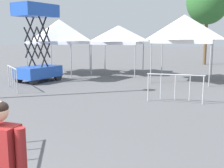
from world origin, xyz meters
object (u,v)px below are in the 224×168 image
canopy_tent_far_left (59,32)px  canopy_tent_behind_right (184,29)px  crowd_barrier_near_person (175,83)px  crowd_barrier_by_lift (12,74)px  tree_behind_tents_center (208,1)px  scissor_lift (38,59)px  canopy_tent_right_of_center (119,35)px

canopy_tent_far_left → canopy_tent_behind_right: size_ratio=0.98×
crowd_barrier_near_person → crowd_barrier_by_lift: bearing=179.8°
canopy_tent_far_left → crowd_barrier_by_lift: 6.28m
canopy_tent_far_left → crowd_barrier_by_lift: (0.91, -5.88, -2.01)m
tree_behind_tents_center → canopy_tent_behind_right: bearing=-95.2°
canopy_tent_behind_right → crowd_barrier_by_lift: 9.23m
scissor_lift → canopy_tent_far_left: bearing=100.3°
scissor_lift → tree_behind_tents_center: size_ratio=0.56×
canopy_tent_far_left → canopy_tent_behind_right: 8.02m
canopy_tent_right_of_center → crowd_barrier_near_person: canopy_tent_right_of_center is taller
canopy_tent_right_of_center → crowd_barrier_by_lift: bearing=-111.5°
crowd_barrier_by_lift → crowd_barrier_near_person: bearing=-0.2°
canopy_tent_behind_right → scissor_lift: 8.15m
scissor_lift → canopy_tent_right_of_center: bearing=56.3°
canopy_tent_far_left → canopy_tent_right_of_center: bearing=18.1°
canopy_tent_right_of_center → tree_behind_tents_center: (5.22, 8.48, 2.88)m
canopy_tent_right_of_center → crowd_barrier_by_lift: canopy_tent_right_of_center is taller
scissor_lift → crowd_barrier_by_lift: (0.29, -2.47, -0.49)m
canopy_tent_right_of_center → crowd_barrier_near_person: 8.65m
canopy_tent_far_left → tree_behind_tents_center: (8.92, 9.69, 2.67)m
crowd_barrier_near_person → tree_behind_tents_center: bearing=87.6°
crowd_barrier_near_person → scissor_lift: bearing=161.9°
scissor_lift → tree_behind_tents_center: (8.31, 13.09, 4.19)m
canopy_tent_behind_right → crowd_barrier_by_lift: bearing=-142.2°
tree_behind_tents_center → crowd_barrier_near_person: 16.29m
crowd_barrier_near_person → crowd_barrier_by_lift: same height
canopy_tent_right_of_center → canopy_tent_behind_right: size_ratio=0.87×
canopy_tent_behind_right → tree_behind_tents_center: (0.91, 10.06, 2.58)m
canopy_tent_far_left → tree_behind_tents_center: bearing=47.4°
canopy_tent_behind_right → scissor_lift: bearing=-157.7°
scissor_lift → canopy_tent_behind_right: bearing=22.3°
canopy_tent_far_left → canopy_tent_behind_right: canopy_tent_behind_right is taller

